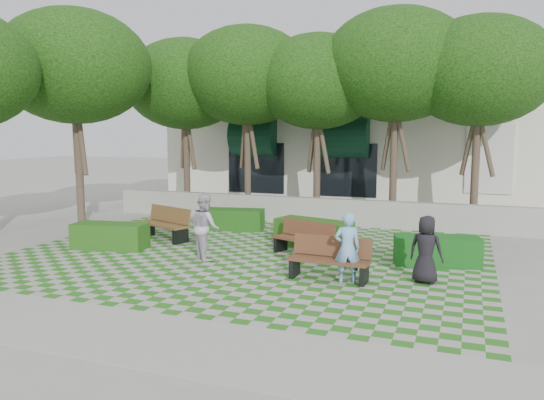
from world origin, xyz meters
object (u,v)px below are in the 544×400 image
at_px(hedge_midleft, 233,219).
at_px(person_white, 205,227).
at_px(bench_mid, 304,239).
at_px(hedge_east, 437,251).
at_px(bench_east, 330,259).
at_px(hedge_west, 110,236).
at_px(bench_west, 165,224).
at_px(hedge_midright, 313,233).
at_px(person_blue, 347,248).
at_px(person_dark, 426,249).

bearing_deg(hedge_midleft, person_white, -75.26).
xyz_separation_m(bench_mid, hedge_east, (3.28, 0.16, -0.08)).
height_order(bench_east, hedge_midleft, bench_east).
bearing_deg(hedge_west, bench_mid, 12.01).
bearing_deg(bench_west, hedge_midright, 29.15).
bearing_deg(bench_east, hedge_midleft, 136.13).
height_order(person_blue, person_white, person_white).
bearing_deg(hedge_midleft, bench_west, -119.77).
distance_m(bench_mid, hedge_midleft, 4.17).
bearing_deg(hedge_midleft, hedge_west, -117.82).
bearing_deg(hedge_midleft, person_blue, -44.61).
xyz_separation_m(hedge_midleft, person_white, (1.03, -3.93, 0.49)).
height_order(bench_west, hedge_midright, bench_west).
xyz_separation_m(hedge_east, hedge_midright, (-3.34, 0.92, 0.03)).
relative_size(bench_east, hedge_midleft, 0.92).
relative_size(hedge_west, person_blue, 1.32).
distance_m(bench_east, person_blue, 0.52).
bearing_deg(person_blue, person_dark, 180.00).
bearing_deg(bench_mid, person_white, -127.84).
height_order(person_dark, person_white, person_white).
height_order(bench_east, person_white, person_white).
bearing_deg(bench_west, hedge_west, -93.66).
distance_m(hedge_midleft, hedge_west, 4.25).
bearing_deg(hedge_east, bench_west, 177.58).
xyz_separation_m(person_blue, person_dark, (1.56, 0.57, -0.03)).
height_order(bench_mid, hedge_east, bench_mid).
distance_m(bench_west, hedge_midright, 4.43).
bearing_deg(hedge_midright, hedge_midleft, 153.67).
relative_size(bench_mid, person_blue, 1.17).
xyz_separation_m(bench_mid, bench_west, (-4.45, 0.49, 0.04)).
bearing_deg(person_dark, person_blue, 31.14).
xyz_separation_m(person_dark, person_white, (-5.34, 0.25, 0.11)).
bearing_deg(person_white, person_blue, -150.95).
xyz_separation_m(hedge_midright, person_blue, (1.66, -3.19, 0.38)).
xyz_separation_m(bench_east, person_white, (-3.37, 0.71, 0.39)).
xyz_separation_m(bench_west, person_dark, (7.61, -2.02, 0.26)).
bearing_deg(hedge_midleft, bench_mid, -39.46).
relative_size(bench_east, person_blue, 1.18).
xyz_separation_m(bench_east, hedge_midleft, (-4.41, 4.63, -0.11)).
height_order(hedge_east, person_white, person_white).
relative_size(hedge_west, person_dark, 1.38).
height_order(bench_west, hedge_midleft, bench_west).
xyz_separation_m(bench_east, bench_mid, (-1.19, 1.99, -0.02)).
height_order(bench_mid, person_dark, person_dark).
height_order(bench_mid, hedge_west, bench_mid).
distance_m(bench_east, hedge_west, 6.45).
bearing_deg(bench_east, bench_mid, 123.49).
height_order(bench_east, bench_mid, bench_east).
bearing_deg(hedge_midright, person_dark, -39.20).
height_order(hedge_east, person_blue, person_blue).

